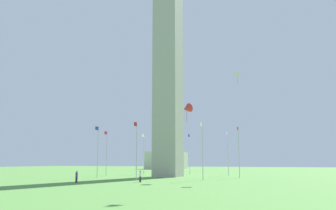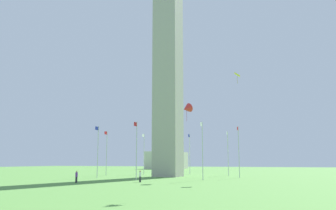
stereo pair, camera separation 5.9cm
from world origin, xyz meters
name	(u,v)px [view 1 (the left image)]	position (x,y,z in m)	size (l,w,h in m)	color
ground_plane	(168,177)	(0.00, 0.00, 0.00)	(260.00, 260.00, 0.00)	#548C3D
obelisk_monument	(168,66)	(0.00, 0.00, 22.31)	(4.91, 4.91, 44.62)	#A8A399
flagpole_n	(136,148)	(14.02, 0.00, 5.09)	(1.12, 0.14, 9.38)	silver
flagpole_ne	(202,148)	(9.93, 9.88, 5.09)	(1.12, 0.14, 9.38)	silver
flagpole_e	(239,150)	(0.05, 13.97, 5.09)	(1.12, 0.14, 9.38)	silver
flagpole_se	(228,151)	(-9.83, 9.88, 5.09)	(1.12, 0.14, 9.38)	silver
flagpole_s	(190,152)	(-13.92, 0.00, 5.09)	(1.12, 0.14, 9.38)	silver
flagpole_sw	(144,152)	(-9.83, -9.88, 5.09)	(1.12, 0.14, 9.38)	silver
flagpole_w	(106,151)	(0.05, -13.97, 5.09)	(1.12, 0.14, 9.38)	silver
flagpole_nw	(98,150)	(9.93, -9.88, 5.09)	(1.12, 0.14, 9.38)	silver
person_white_shirt	(140,176)	(18.89, 3.08, 0.84)	(0.32, 0.32, 1.69)	#2D2D38
person_purple_shirt	(77,177)	(23.41, -4.64, 0.83)	(0.32, 0.32, 1.67)	#2D2D38
kite_red_delta	(187,109)	(12.51, 8.09, 11.32)	(2.20, 2.09, 2.94)	red
kite_yellow_diamond	(237,75)	(8.66, 15.65, 17.05)	(1.24, 1.10, 1.83)	yellow
distant_building	(167,160)	(-69.57, -27.53, 3.38)	(19.50, 11.39, 6.77)	beige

